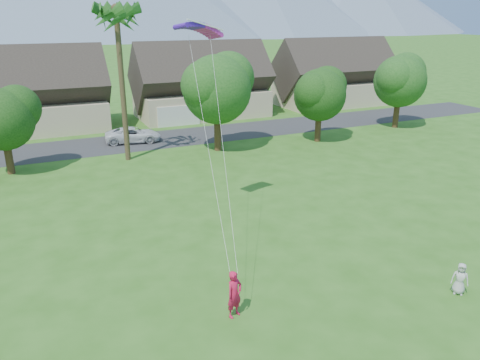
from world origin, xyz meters
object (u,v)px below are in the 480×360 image
kite_flyer (234,294)px  watcher (460,279)px  parafoil_kite (199,27)px  parked_car (133,135)px

kite_flyer → watcher: (9.60, -2.59, -0.27)m
watcher → kite_flyer: bearing=-149.6°
kite_flyer → watcher: bearing=-36.6°
parafoil_kite → kite_flyer: bearing=-122.8°
kite_flyer → watcher: kite_flyer is taller
kite_flyer → parafoil_kite: size_ratio=0.71×
parafoil_kite → watcher: bearing=-78.1°
parafoil_kite → parked_car: bearing=70.0°
kite_flyer → parafoil_kite: parafoil_kite is taller
watcher → parked_car: bearing=148.5°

